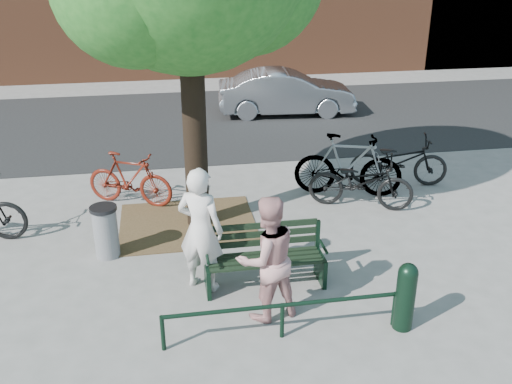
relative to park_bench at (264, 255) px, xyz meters
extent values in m
plane|color=gray|center=(0.00, -0.08, -0.48)|extent=(90.00, 90.00, 0.00)
cube|color=brown|center=(-1.00, 2.12, -0.47)|extent=(2.40, 2.00, 0.02)
cube|color=black|center=(0.00, 8.42, -0.47)|extent=(40.00, 7.00, 0.01)
cube|color=black|center=(-0.84, -0.08, -0.25)|extent=(0.06, 0.52, 0.45)
cube|color=black|center=(-0.84, 0.15, 0.19)|extent=(0.06, 0.06, 0.44)
cylinder|color=black|center=(-0.84, -0.18, 0.15)|extent=(0.04, 0.36, 0.04)
cube|color=black|center=(0.84, -0.08, -0.25)|extent=(0.06, 0.52, 0.45)
cube|color=black|center=(0.84, 0.15, 0.19)|extent=(0.06, 0.06, 0.44)
cylinder|color=black|center=(0.84, -0.18, 0.15)|extent=(0.04, 0.36, 0.04)
cube|color=black|center=(0.00, -0.08, -0.03)|extent=(1.64, 0.46, 0.04)
cube|color=black|center=(0.00, 0.15, 0.26)|extent=(1.64, 0.03, 0.47)
cylinder|color=black|center=(-1.50, -1.28, -0.23)|extent=(0.06, 0.06, 0.50)
cylinder|color=black|center=(0.00, -1.28, -0.23)|extent=(0.06, 0.06, 0.50)
cylinder|color=black|center=(1.50, -1.28, -0.23)|extent=(0.06, 0.06, 0.50)
cylinder|color=black|center=(0.00, -1.28, 0.00)|extent=(3.00, 0.06, 0.06)
cylinder|color=black|center=(-0.80, 2.12, 1.42)|extent=(0.40, 0.40, 3.80)
imported|color=silver|center=(-0.90, 0.07, 0.45)|extent=(0.81, 0.73, 1.87)
imported|color=tan|center=(-0.10, -0.78, 0.40)|extent=(0.99, 0.86, 1.75)
cylinder|color=black|center=(1.60, -1.35, -0.06)|extent=(0.26, 0.26, 0.83)
sphere|color=black|center=(1.60, -1.35, 0.35)|extent=(0.26, 0.26, 0.26)
cylinder|color=gray|center=(-2.33, 1.22, -0.07)|extent=(0.39, 0.39, 0.81)
cylinder|color=black|center=(-2.33, 1.22, 0.36)|extent=(0.43, 0.43, 0.06)
imported|color=#53150B|center=(-2.02, 3.17, 0.04)|extent=(1.78, 1.18, 1.04)
imported|color=black|center=(2.28, 2.30, 0.04)|extent=(2.07, 1.37, 1.03)
imported|color=gray|center=(2.21, 2.89, 0.15)|extent=(2.19, 1.20, 1.27)
imported|color=black|center=(3.42, 3.24, 0.04)|extent=(2.10, 1.15, 1.04)
imported|color=gray|center=(2.27, 8.78, 0.17)|extent=(4.00, 1.67, 1.29)
camera|label=1|loc=(-1.33, -7.09, 4.18)|focal=40.00mm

